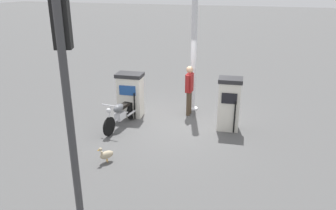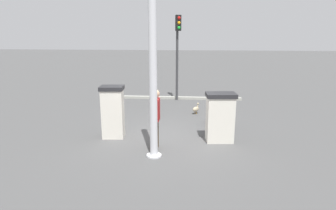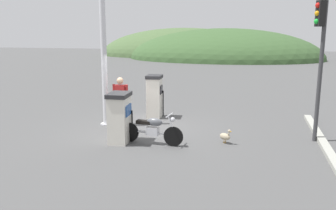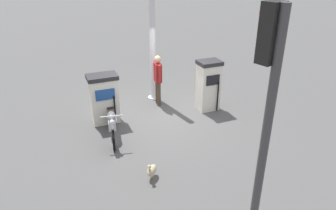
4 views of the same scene
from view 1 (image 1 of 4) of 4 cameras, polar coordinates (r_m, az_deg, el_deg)
The scene contains 8 objects.
ground_plane at distance 10.61m, azimuth 1.47°, elevation -3.11°, with size 120.00×120.00×0.00m, color #4C4C4C.
fuel_pump_near at distance 10.98m, azimuth -6.60°, elevation 1.83°, with size 0.68×0.93×1.49m.
fuel_pump_far at distance 10.03m, azimuth 10.65°, elevation 0.21°, with size 0.64×0.77×1.64m.
motorcycle_near_pump at distance 10.23m, azimuth -8.34°, elevation -1.51°, with size 1.96×0.56×0.93m.
attendant_person at distance 10.97m, azimuth 3.76°, elevation 3.13°, with size 0.57×0.23×1.70m.
wandering_duck at distance 8.43m, azimuth -10.77°, elevation -8.50°, with size 0.42×0.35×0.45m.
roadside_traffic_light at distance 5.00m, azimuth -17.18°, elevation 2.42°, with size 0.40×0.30×4.10m.
canopy_support_pole at distance 11.21m, azimuth 4.55°, elevation 10.10°, with size 0.40×0.40×4.63m.
Camera 1 is at (9.26, 2.96, 4.25)m, focal length 34.80 mm.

